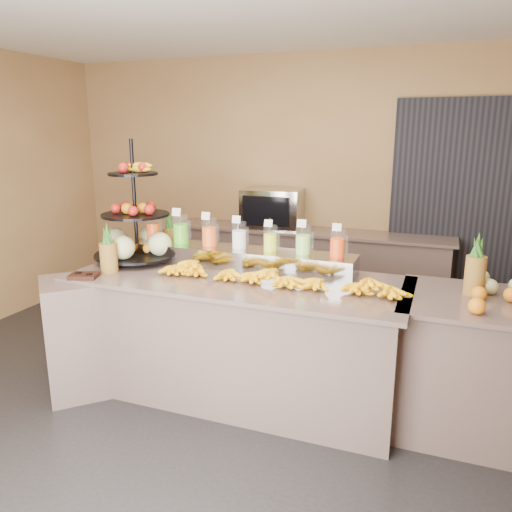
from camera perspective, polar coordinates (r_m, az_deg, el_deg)
The scene contains 20 objects.
ground at distance 3.82m, azimuth -3.87°, elevation -17.20°, with size 6.00×6.00×0.00m, color black.
room_envelope at distance 3.93m, azimuth 3.12°, elevation 12.55°, with size 6.04×5.02×2.82m.
buffet_counter at distance 3.86m, azimuth -3.93°, elevation -9.07°, with size 2.75×1.25×0.93m.
right_counter at distance 3.69m, azimuth 24.22°, elevation -11.45°, with size 1.08×0.88×0.93m.
back_ledge at distance 5.59m, azimuth 5.71°, elevation -1.65°, with size 3.10×0.55×0.93m.
pitcher_tray at distance 3.96m, azimuth -1.92°, elevation -0.19°, with size 1.85×0.30×0.15m, color gray.
juice_pitcher_orange_a at distance 4.27m, azimuth -11.64°, elevation 2.99°, with size 0.12×0.13×0.29m.
juice_pitcher_green at distance 4.14m, azimuth -8.60°, elevation 2.86°, with size 0.13×0.13×0.31m.
juice_pitcher_orange_b at distance 4.02m, azimuth -5.36°, elevation 2.54°, with size 0.12×0.13×0.29m.
juice_pitcher_milk at distance 3.92m, azimuth -1.94°, elevation 2.21°, with size 0.12×0.12×0.28m.
juice_pitcher_lemon at distance 3.83m, azimuth 1.65°, elevation 1.85°, with size 0.11×0.11×0.26m.
juice_pitcher_lime at distance 3.75m, azimuth 5.41°, elevation 1.63°, with size 0.12×0.12×0.28m.
juice_pitcher_orange_c at distance 3.69m, azimuth 9.30°, elevation 1.24°, with size 0.11×0.12×0.27m.
banana_heap at distance 3.53m, azimuth 2.01°, elevation -2.24°, with size 1.87×0.17×0.15m.
fruit_stand at distance 4.20m, azimuth -12.94°, elevation 2.75°, with size 0.86×0.86×0.99m.
condiment_caddy at distance 3.89m, azimuth -19.07°, elevation -2.16°, with size 0.20×0.15×0.03m, color black.
pineapple_left_a at distance 3.96m, azimuth -16.50°, elevation 0.22°, with size 0.13×0.13×0.38m.
pineapple_left_b at distance 4.43m, azimuth -9.79°, elevation 2.07°, with size 0.12×0.12×0.39m.
right_fruit_pile at distance 3.45m, azimuth 26.34°, elevation -3.74°, with size 0.49×0.47×0.26m.
oven_warmer at distance 5.56m, azimuth 1.91°, elevation 5.47°, with size 0.64×0.45×0.43m, color gray.
Camera 1 is at (1.39, -2.95, 1.99)m, focal length 35.00 mm.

